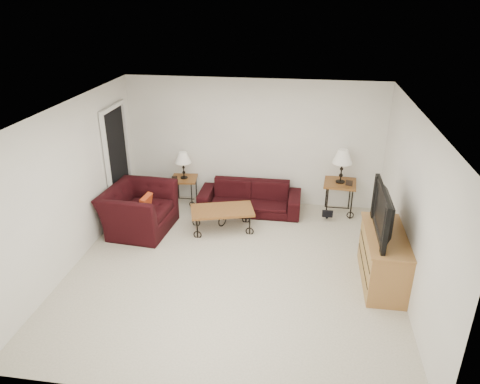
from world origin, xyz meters
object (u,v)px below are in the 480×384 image
armchair (139,210)px  television (389,213)px  side_table_right (339,198)px  lamp_right (342,166)px  sofa (250,198)px  side_table_left (185,190)px  tv_stand (384,258)px  backpack (327,210)px  coffee_table (222,219)px  lamp_left (183,165)px

armchair → television: size_ratio=1.03×
side_table_right → armchair: 3.78m
lamp_right → armchair: bearing=-161.3°
side_table_right → armchair: (-3.58, -1.21, 0.08)m
armchair → sofa: bearing=-56.2°
side_table_left → armchair: armchair is taller
lamp_right → tv_stand: 2.34m
lamp_right → tv_stand: size_ratio=0.49×
lamp_right → tv_stand: (0.53, -2.20, -0.57)m
sofa → side_table_left: (-1.35, 0.18, -0.01)m
television → backpack: size_ratio=3.03×
side_table_right → coffee_table: side_table_right is taller
backpack → armchair: bearing=176.5°
armchair → television: bearing=-98.8°
side_table_left → side_table_right: side_table_right is taller
sofa → lamp_right: bearing=6.0°
side_table_left → coffee_table: 1.39m
tv_stand → backpack: bearing=111.2°
lamp_left → backpack: size_ratio=1.39×
side_table_right → lamp_left: 3.10m
sofa → side_table_left: sofa is taller
lamp_left → backpack: 2.93m
side_table_right → backpack: side_table_right is taller
side_table_right → backpack: (-0.21, -0.29, -0.13)m
side_table_left → side_table_right: size_ratio=0.84×
lamp_left → tv_stand: lamp_left is taller
side_table_left → armchair: bearing=-113.2°
television → side_table_right: bearing=-167.0°
sofa → side_table_right: (1.71, 0.18, 0.04)m
sofa → television: 3.12m
lamp_right → side_table_right: bearing=0.0°
sofa → lamp_left: lamp_left is taller
side_table_left → tv_stand: 4.21m
coffee_table → backpack: bearing=20.6°
backpack → sofa: bearing=156.9°
side_table_right → tv_stand: tv_stand is taller
lamp_left → tv_stand: 4.23m
sofa → lamp_left: 1.46m
side_table_right → lamp_right: size_ratio=1.00×
side_table_right → backpack: size_ratio=1.65×
armchair → backpack: armchair is taller
coffee_table → armchair: size_ratio=0.90×
side_table_right → side_table_left: bearing=180.0°
lamp_right → side_table_left: bearing=180.0°
coffee_table → tv_stand: 2.89m
lamp_left → lamp_right: (3.06, -0.00, 0.15)m
coffee_table → television: size_ratio=0.92×
lamp_left → television: bearing=-31.7°
coffee_table → side_table_left: bearing=133.8°
lamp_left → coffee_table: size_ratio=0.49×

